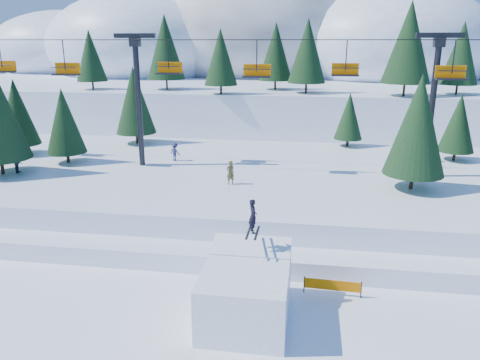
# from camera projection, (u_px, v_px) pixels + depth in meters

# --- Properties ---
(ground) EXTENTS (160.00, 160.00, 0.00)m
(ground) POSITION_uv_depth(u_px,v_px,m) (200.00, 331.00, 20.55)
(ground) COLOR white
(ground) RESTS_ON ground
(mid_shelf) EXTENTS (70.00, 22.00, 2.50)m
(mid_shelf) POSITION_uv_depth(u_px,v_px,m) (252.00, 184.00, 37.24)
(mid_shelf) COLOR white
(mid_shelf) RESTS_ON ground
(berm) EXTENTS (70.00, 6.00, 1.10)m
(berm) POSITION_uv_depth(u_px,v_px,m) (230.00, 244.00, 27.97)
(berm) COLOR white
(berm) RESTS_ON ground
(mountain_ridge) EXTENTS (119.00, 60.88, 26.46)m
(mountain_ridge) POSITION_uv_depth(u_px,v_px,m) (262.00, 55.00, 87.97)
(mountain_ridge) COLOR white
(mountain_ridge) RESTS_ON ground
(jump_kicker) EXTENTS (3.80, 5.18, 5.30)m
(jump_kicker) POSITION_uv_depth(u_px,v_px,m) (246.00, 292.00, 21.05)
(jump_kicker) COLOR white
(jump_kicker) RESTS_ON ground
(chairlift) EXTENTS (47.16, 3.21, 10.28)m
(chairlift) POSITION_uv_depth(u_px,v_px,m) (258.00, 81.00, 34.91)
(chairlift) COLOR black
(chairlift) RESTS_ON mid_shelf
(conifer_stand) EXTENTS (62.42, 17.60, 9.81)m
(conifer_stand) POSITION_uv_depth(u_px,v_px,m) (321.00, 113.00, 35.37)
(conifer_stand) COLOR black
(conifer_stand) RESTS_ON mid_shelf
(distant_skiers) EXTENTS (32.40, 9.43, 1.85)m
(distant_skiers) POSITION_uv_depth(u_px,v_px,m) (231.00, 157.00, 37.41)
(distant_skiers) COLOR #202238
(distant_skiers) RESTS_ON mid_shelf
(banner_near) EXTENTS (2.86, 0.19, 0.90)m
(banner_near) POSITION_uv_depth(u_px,v_px,m) (332.00, 285.00, 23.29)
(banner_near) COLOR black
(banner_near) RESTS_ON ground
(banner_far) EXTENTS (2.84, 0.36, 0.90)m
(banner_far) POSITION_uv_depth(u_px,v_px,m) (389.00, 277.00, 24.08)
(banner_far) COLOR black
(banner_far) RESTS_ON ground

